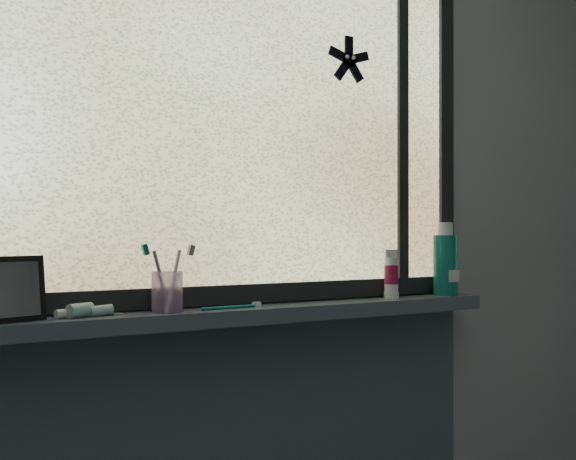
# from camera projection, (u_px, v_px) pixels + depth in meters

# --- Properties ---
(wall_back) EXTENTS (3.00, 0.01, 2.50)m
(wall_back) POSITION_uv_depth(u_px,v_px,m) (217.00, 219.00, 1.72)
(wall_back) COLOR #9EA3A8
(wall_back) RESTS_ON ground
(windowsill) EXTENTS (1.62, 0.14, 0.04)m
(windowsill) POSITION_uv_depth(u_px,v_px,m) (228.00, 316.00, 1.65)
(windowsill) COLOR #444E5B
(windowsill) RESTS_ON wall_back
(window_pane) EXTENTS (1.50, 0.01, 1.00)m
(window_pane) POSITION_uv_depth(u_px,v_px,m) (221.00, 113.00, 1.70)
(window_pane) COLOR silver
(window_pane) RESTS_ON wall_back
(frame_bottom) EXTENTS (1.60, 0.03, 0.05)m
(frame_bottom) POSITION_uv_depth(u_px,v_px,m) (221.00, 295.00, 1.69)
(frame_bottom) COLOR black
(frame_bottom) RESTS_ON windowsill
(frame_right) EXTENTS (0.05, 0.03, 1.10)m
(frame_right) POSITION_uv_depth(u_px,v_px,m) (444.00, 135.00, 2.06)
(frame_right) COLOR black
(frame_right) RESTS_ON wall_back
(frame_mullion) EXTENTS (0.03, 0.03, 1.00)m
(frame_mullion) POSITION_uv_depth(u_px,v_px,m) (401.00, 130.00, 1.98)
(frame_mullion) COLOR black
(frame_mullion) RESTS_ON wall_back
(starfish_sticker) EXTENTS (0.15, 0.02, 0.15)m
(starfish_sticker) POSITION_uv_depth(u_px,v_px,m) (349.00, 60.00, 1.88)
(starfish_sticker) COLOR black
(starfish_sticker) RESTS_ON window_pane
(vanity_mirror) EXTENTS (0.13, 0.09, 0.14)m
(vanity_mirror) POSITION_uv_depth(u_px,v_px,m) (18.00, 289.00, 1.39)
(vanity_mirror) COLOR black
(vanity_mirror) RESTS_ON windowsill
(toothpaste_tube) EXTENTS (0.18, 0.10, 0.03)m
(toothpaste_tube) POSITION_uv_depth(u_px,v_px,m) (89.00, 310.00, 1.47)
(toothpaste_tube) COLOR silver
(toothpaste_tube) RESTS_ON windowsill
(toothbrush_cup) EXTENTS (0.08, 0.08, 0.10)m
(toothbrush_cup) POSITION_uv_depth(u_px,v_px,m) (167.00, 292.00, 1.56)
(toothbrush_cup) COLOR #D9B0E9
(toothbrush_cup) RESTS_ON windowsill
(toothbrush_lying) EXTENTS (0.18, 0.02, 0.01)m
(toothbrush_lying) POSITION_uv_depth(u_px,v_px,m) (229.00, 306.00, 1.63)
(toothbrush_lying) COLOR #0C6A6E
(toothbrush_lying) RESTS_ON windowsill
(mouthwash_bottle) EXTENTS (0.09, 0.09, 0.19)m
(mouthwash_bottle) POSITION_uv_depth(u_px,v_px,m) (445.00, 259.00, 1.98)
(mouthwash_bottle) COLOR #21AB9D
(mouthwash_bottle) RESTS_ON windowsill
(cream_tube) EXTENTS (0.05, 0.05, 0.10)m
(cream_tube) POSITION_uv_depth(u_px,v_px,m) (391.00, 272.00, 1.90)
(cream_tube) COLOR silver
(cream_tube) RESTS_ON windowsill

